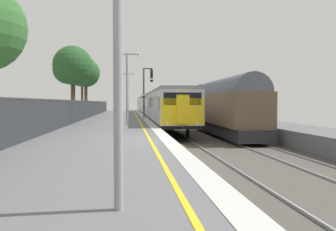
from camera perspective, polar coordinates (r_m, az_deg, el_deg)
ground at (r=14.87m, az=8.54°, el=-6.31°), size 17.40×110.00×1.21m
commuter_train_at_platform at (r=51.53m, az=-2.94°, el=1.86°), size 2.83×62.11×3.81m
freight_train_adjacent_track at (r=39.18m, az=4.14°, el=1.89°), size 2.60×40.41×4.36m
signal_gantry at (r=36.35m, az=-3.75°, el=4.92°), size 1.10×0.24×5.32m
speed_limit_sign at (r=33.90m, az=-4.15°, el=2.18°), size 0.59×0.08×2.45m
platform_lamp_mid at (r=24.55m, az=-7.02°, el=5.71°), size 2.00×0.20×5.19m
platform_lamp_far at (r=44.08m, az=-6.85°, el=4.31°), size 2.00×0.20×5.41m
platform_back_fence at (r=14.82m, az=-23.21°, el=-0.52°), size 0.07×99.00×1.78m
background_tree_left at (r=34.72m, az=-16.15°, el=7.96°), size 3.87×3.87×7.21m
background_tree_centre at (r=43.43m, az=-13.71°, el=6.92°), size 3.54×3.54×7.09m
background_tree_right at (r=47.71m, az=-14.48°, el=7.19°), size 4.33×4.33×8.09m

